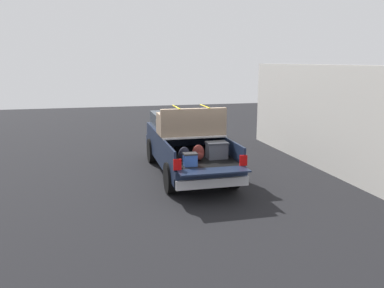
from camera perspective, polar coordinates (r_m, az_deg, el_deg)
The scene contains 3 objects.
ground_plane at distance 12.86m, azimuth -0.65°, elevation -4.27°, with size 40.00×40.00×0.00m, color black.
pickup_truck at distance 12.96m, azimuth -1.00°, elevation 0.24°, with size 6.05×2.06×2.23m.
building_facade at distance 13.95m, azimuth 18.50°, elevation 3.65°, with size 10.34×0.36×3.46m, color silver.
Camera 1 is at (-12.03, 2.84, 3.57)m, focal length 37.11 mm.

